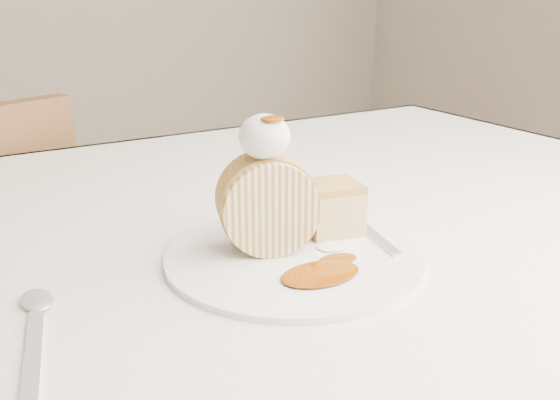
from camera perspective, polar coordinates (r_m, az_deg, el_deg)
table at (r=0.75m, az=-5.39°, el=-8.61°), size 1.40×0.90×0.75m
plate at (r=0.62m, az=1.27°, el=-5.19°), size 0.30×0.30×0.01m
roulade_slice at (r=0.61m, az=-1.11°, el=-0.38°), size 0.11×0.08×0.09m
cake_chunk at (r=0.67m, az=4.79°, el=-0.99°), size 0.07×0.06×0.05m
whipped_cream at (r=0.59m, az=-1.42°, el=5.82°), size 0.05×0.05×0.04m
caramel_drizzle at (r=0.58m, az=-0.67°, el=7.98°), size 0.02×0.02×0.01m
caramel_pool at (r=0.57m, az=3.71°, el=-6.73°), size 0.09×0.07×0.00m
fork at (r=0.67m, az=8.61°, el=-3.20°), size 0.06×0.15×0.00m
spoon at (r=0.50m, az=-21.64°, el=-13.00°), size 0.06×0.16×0.00m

